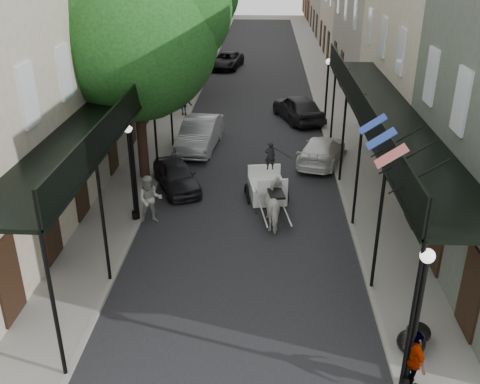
# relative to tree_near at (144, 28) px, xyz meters

# --- Properties ---
(ground) EXTENTS (140.00, 140.00, 0.00)m
(ground) POSITION_rel_tree_near_xyz_m (4.20, -10.18, -6.49)
(ground) COLOR gray
(ground) RESTS_ON ground
(road) EXTENTS (8.00, 90.00, 0.01)m
(road) POSITION_rel_tree_near_xyz_m (4.20, 9.82, -6.48)
(road) COLOR black
(road) RESTS_ON ground
(sidewalk_left) EXTENTS (2.20, 90.00, 0.12)m
(sidewalk_left) POSITION_rel_tree_near_xyz_m (-0.80, 9.82, -6.43)
(sidewalk_left) COLOR gray
(sidewalk_left) RESTS_ON ground
(sidewalk_right) EXTENTS (2.20, 90.00, 0.12)m
(sidewalk_right) POSITION_rel_tree_near_xyz_m (9.20, 9.82, -6.43)
(sidewalk_right) COLOR gray
(sidewalk_right) RESTS_ON ground
(building_row_left) EXTENTS (5.00, 80.00, 10.50)m
(building_row_left) POSITION_rel_tree_near_xyz_m (-4.40, 19.82, -1.24)
(building_row_left) COLOR beige
(building_row_left) RESTS_ON ground
(building_row_right) EXTENTS (5.00, 80.00, 10.50)m
(building_row_right) POSITION_rel_tree_near_xyz_m (12.80, 19.82, -1.24)
(building_row_right) COLOR gray
(building_row_right) RESTS_ON ground
(gallery_left) EXTENTS (2.20, 18.05, 4.88)m
(gallery_left) POSITION_rel_tree_near_xyz_m (-0.59, -3.20, -2.44)
(gallery_left) COLOR black
(gallery_left) RESTS_ON sidewalk_left
(gallery_right) EXTENTS (2.20, 18.05, 4.88)m
(gallery_right) POSITION_rel_tree_near_xyz_m (8.99, -3.20, -2.44)
(gallery_right) COLOR black
(gallery_right) RESTS_ON sidewalk_right
(tree_near) EXTENTS (7.31, 6.80, 9.63)m
(tree_near) POSITION_rel_tree_near_xyz_m (0.00, 0.00, 0.00)
(tree_near) COLOR #382619
(tree_near) RESTS_ON sidewalk_left
(tree_far) EXTENTS (6.45, 6.00, 8.61)m
(tree_far) POSITION_rel_tree_near_xyz_m (-0.05, 14.00, -0.65)
(tree_far) COLOR #382619
(tree_far) RESTS_ON sidewalk_left
(lamppost_right_near) EXTENTS (0.32, 0.32, 3.71)m
(lamppost_right_near) POSITION_rel_tree_near_xyz_m (8.30, -12.18, -4.44)
(lamppost_right_near) COLOR black
(lamppost_right_near) RESTS_ON sidewalk_right
(lamppost_left) EXTENTS (0.32, 0.32, 3.71)m
(lamppost_left) POSITION_rel_tree_near_xyz_m (0.10, -4.18, -4.44)
(lamppost_left) COLOR black
(lamppost_left) RESTS_ON sidewalk_left
(lamppost_right_far) EXTENTS (0.32, 0.32, 3.71)m
(lamppost_right_far) POSITION_rel_tree_near_xyz_m (8.30, 7.82, -4.44)
(lamppost_right_far) COLOR black
(lamppost_right_far) RESTS_ON sidewalk_right
(horse) EXTENTS (1.16, 2.02, 1.61)m
(horse) POSITION_rel_tree_near_xyz_m (5.36, -4.18, -5.68)
(horse) COLOR silver
(horse) RESTS_ON ground
(carriage) EXTENTS (1.87, 2.56, 2.69)m
(carriage) POSITION_rel_tree_near_xyz_m (4.97, -1.70, -5.44)
(carriage) COLOR black
(carriage) RESTS_ON ground
(pedestrian_walking) EXTENTS (1.03, 0.88, 1.87)m
(pedestrian_walking) POSITION_rel_tree_near_xyz_m (0.70, -4.22, -5.55)
(pedestrian_walking) COLOR #A2A39A
(pedestrian_walking) RESTS_ON ground
(pedestrian_sidewalk_left) EXTENTS (1.02, 0.59, 1.57)m
(pedestrian_sidewalk_left) POSITION_rel_tree_near_xyz_m (-0.00, 9.23, -5.58)
(pedestrian_sidewalk_left) COLOR gray
(pedestrian_sidewalk_left) RESTS_ON sidewalk_left
(pedestrian_sidewalk_right) EXTENTS (0.61, 0.97, 1.54)m
(pedestrian_sidewalk_right) POSITION_rel_tree_near_xyz_m (8.40, -12.18, -5.60)
(pedestrian_sidewalk_right) COLOR gray
(pedestrian_sidewalk_right) RESTS_ON sidewalk_right
(car_left_near) EXTENTS (2.77, 3.84, 1.21)m
(car_left_near) POSITION_rel_tree_near_xyz_m (1.18, -1.18, -5.88)
(car_left_near) COLOR black
(car_left_near) RESTS_ON ground
(car_left_mid) EXTENTS (2.08, 4.86, 1.56)m
(car_left_mid) POSITION_rel_tree_near_xyz_m (1.60, 3.82, -5.71)
(car_left_mid) COLOR #AAABB0
(car_left_mid) RESTS_ON ground
(car_left_far) EXTENTS (2.86, 4.96, 1.30)m
(car_left_far) POSITION_rel_tree_near_xyz_m (1.60, 23.12, -5.84)
(car_left_far) COLOR black
(car_left_far) RESTS_ON ground
(car_right_near) EXTENTS (2.89, 4.56, 1.23)m
(car_right_near) POSITION_rel_tree_near_xyz_m (7.59, 2.16, -5.87)
(car_right_near) COLOR white
(car_right_near) RESTS_ON ground
(car_right_far) EXTENTS (3.24, 4.90, 1.55)m
(car_right_far) POSITION_rel_tree_near_xyz_m (6.80, 8.82, -5.71)
(car_right_far) COLOR black
(car_right_far) RESTS_ON ground
(trash_bags) EXTENTS (0.98, 1.13, 0.62)m
(trash_bags) POSITION_rel_tree_near_xyz_m (8.79, -10.86, -6.08)
(trash_bags) COLOR black
(trash_bags) RESTS_ON sidewalk_right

